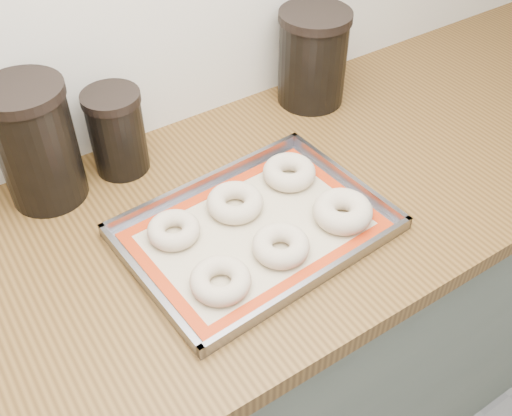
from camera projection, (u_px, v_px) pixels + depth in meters
cabinet at (269, 337)px, 1.48m from camera, size 3.00×0.65×0.86m
countertop at (273, 204)px, 1.17m from camera, size 3.06×0.68×0.04m
baking_tray at (256, 229)px, 1.08m from camera, size 0.48×0.36×0.03m
baking_mat at (256, 230)px, 1.09m from camera, size 0.44×0.32×0.00m
bagel_front_left at (220, 280)px, 0.98m from camera, size 0.11×0.11×0.03m
bagel_front_mid at (281, 246)px, 1.03m from camera, size 0.10×0.10×0.04m
bagel_front_right at (343, 211)px, 1.09m from camera, size 0.13×0.13×0.04m
bagel_back_left at (174, 230)px, 1.06m from camera, size 0.11×0.11×0.03m
bagel_back_mid at (235, 202)px, 1.11m from camera, size 0.11×0.11×0.04m
bagel_back_right at (289, 172)px, 1.18m from camera, size 0.12×0.12×0.04m
canister_left at (36, 144)px, 1.08m from camera, size 0.15×0.15×0.24m
canister_mid at (117, 132)px, 1.17m from camera, size 0.11×0.11×0.17m
canister_right at (313, 57)px, 1.34m from camera, size 0.16×0.16×0.22m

